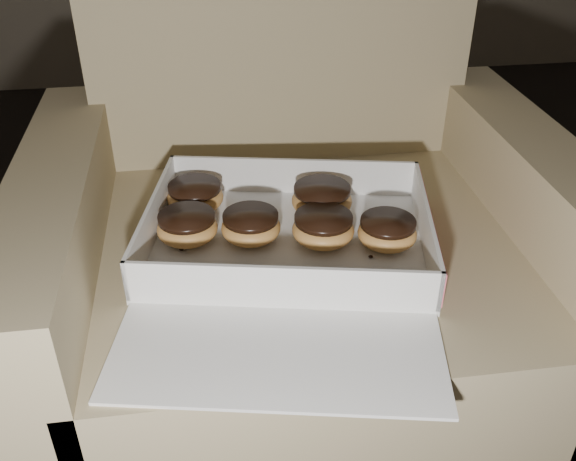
{
  "coord_description": "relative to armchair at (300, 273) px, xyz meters",
  "views": [
    {
      "loc": [
        -0.58,
        -0.55,
        0.99
      ],
      "look_at": [
        -0.46,
        0.29,
        0.44
      ],
      "focal_mm": 40.0,
      "sensor_mm": 36.0,
      "label": 1
    }
  ],
  "objects": [
    {
      "name": "bakery_box",
      "position": [
        -0.04,
        -0.13,
        0.14
      ],
      "size": [
        0.52,
        0.58,
        0.07
      ],
      "rotation": [
        0.0,
        0.0,
        -0.2
      ],
      "color": "white",
      "rests_on": "armchair"
    },
    {
      "name": "donut_b",
      "position": [
        -0.18,
        0.03,
        0.16
      ],
      "size": [
        0.1,
        0.1,
        0.05
      ],
      "color": "gold",
      "rests_on": "bakery_box"
    },
    {
      "name": "donut_f",
      "position": [
        -0.19,
        -0.06,
        0.16
      ],
      "size": [
        0.1,
        0.1,
        0.05
      ],
      "color": "gold",
      "rests_on": "bakery_box"
    },
    {
      "name": "donut_d",
      "position": [
        0.02,
        -0.1,
        0.16
      ],
      "size": [
        0.1,
        0.1,
        0.05
      ],
      "color": "gold",
      "rests_on": "bakery_box"
    },
    {
      "name": "donut_c",
      "position": [
        0.12,
        -0.12,
        0.16
      ],
      "size": [
        0.09,
        0.09,
        0.05
      ],
      "color": "gold",
      "rests_on": "bakery_box"
    },
    {
      "name": "crumb_d",
      "position": [
        -0.17,
        -0.2,
        0.13
      ],
      "size": [
        0.01,
        0.01,
        0.0
      ],
      "primitive_type": "ellipsoid",
      "color": "black",
      "rests_on": "bakery_box"
    },
    {
      "name": "crumb_b",
      "position": [
        0.08,
        -0.15,
        0.13
      ],
      "size": [
        0.01,
        0.01,
        0.0
      ],
      "primitive_type": "ellipsoid",
      "color": "black",
      "rests_on": "bakery_box"
    },
    {
      "name": "donut_a",
      "position": [
        0.03,
        -0.01,
        0.16
      ],
      "size": [
        0.1,
        0.1,
        0.05
      ],
      "color": "gold",
      "rests_on": "bakery_box"
    },
    {
      "name": "armchair",
      "position": [
        0.0,
        0.0,
        0.0
      ],
      "size": [
        0.89,
        0.75,
        0.93
      ],
      "color": "#998A61",
      "rests_on": "floor"
    },
    {
      "name": "donut_e",
      "position": [
        -0.09,
        -0.07,
        0.16
      ],
      "size": [
        0.09,
        0.09,
        0.05
      ],
      "color": "gold",
      "rests_on": "bakery_box"
    },
    {
      "name": "crumb_a",
      "position": [
        -0.04,
        -0.18,
        0.13
      ],
      "size": [
        0.01,
        0.01,
        0.0
      ],
      "primitive_type": "ellipsoid",
      "color": "black",
      "rests_on": "bakery_box"
    },
    {
      "name": "crumb_c",
      "position": [
        -0.2,
        -0.09,
        0.13
      ],
      "size": [
        0.01,
        0.01,
        0.0
      ],
      "primitive_type": "ellipsoid",
      "color": "black",
      "rests_on": "bakery_box"
    }
  ]
}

